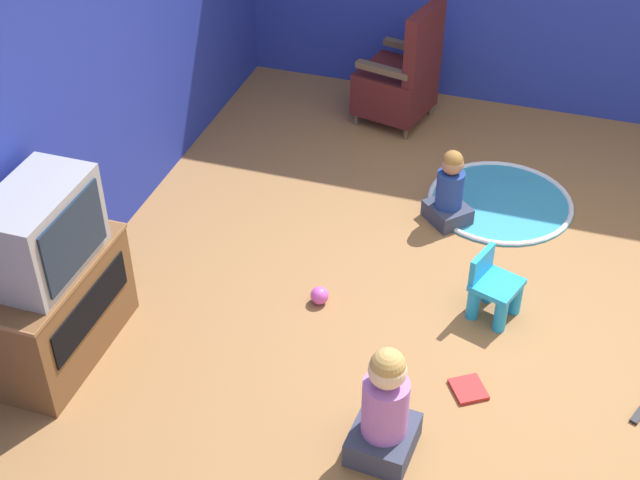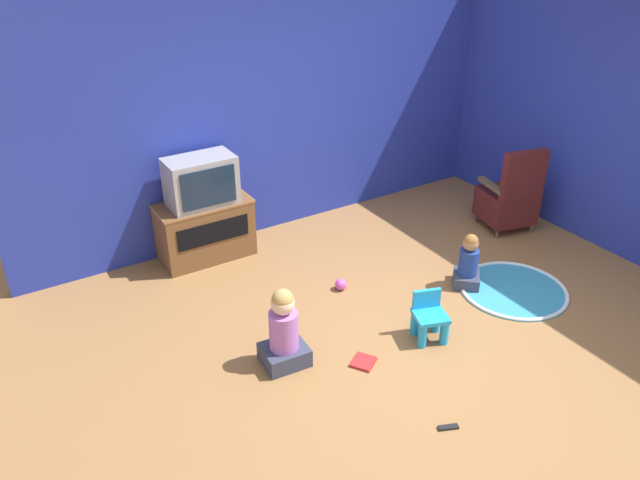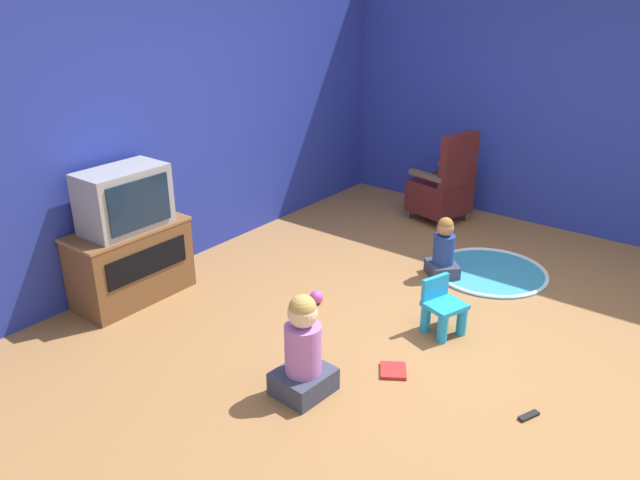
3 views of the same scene
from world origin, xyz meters
name	(u,v)px [view 3 (image 3 of 3)]	position (x,y,z in m)	size (l,w,h in m)	color
ground_plane	(427,326)	(0.00, 0.00, 0.00)	(30.00, 30.00, 0.00)	olive
wall_back	(186,111)	(-0.11, 2.50, 1.38)	(5.78, 0.12, 2.76)	#23339E
wall_right	(590,99)	(2.72, -0.22, 1.38)	(0.12, 5.56, 2.76)	#23339E
tv_cabinet	(131,262)	(-1.09, 2.19, 0.33)	(0.98, 0.47, 0.63)	brown
television	(124,199)	(-1.09, 2.17, 0.88)	(0.69, 0.40, 0.50)	#939399
black_armchair	(443,188)	(2.10, 0.98, 0.38)	(0.64, 0.65, 1.01)	brown
yellow_kid_chair	(443,310)	(0.00, -0.12, 0.19)	(0.34, 0.34, 0.43)	#1E99DB
play_mat	(490,272)	(1.19, 0.00, 0.01)	(1.04, 1.04, 0.04)	teal
child_watching_left	(443,251)	(0.87, 0.32, 0.24)	(0.38, 0.38, 0.56)	#33384C
child_watching_center	(303,352)	(-1.23, 0.24, 0.31)	(0.38, 0.34, 0.71)	#33384C
toy_ball	(317,297)	(-0.24, 0.90, 0.06)	(0.11, 0.11, 0.11)	#CC4CB2
book	(393,371)	(-0.68, -0.11, 0.01)	(0.26, 0.25, 0.02)	#B22323
remote_control	(529,416)	(-0.58, -1.03, 0.01)	(0.16, 0.10, 0.02)	black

